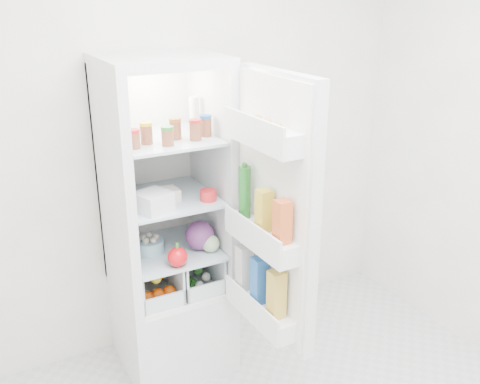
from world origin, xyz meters
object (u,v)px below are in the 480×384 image
refrigerator (166,257)px  fridge_door (272,217)px  red_cabbage (200,235)px  mushroom_bowl (150,246)px

refrigerator → fridge_door: bearing=-64.1°
red_cabbage → fridge_door: 0.58m
mushroom_bowl → fridge_door: 0.78m
mushroom_bowl → fridge_door: size_ratio=0.12×
red_cabbage → mushroom_bowl: bearing=160.8°
red_cabbage → fridge_door: fridge_door is taller
refrigerator → fridge_door: (0.31, -0.64, 0.43)m
refrigerator → mushroom_bowl: bearing=-153.3°
fridge_door → red_cabbage: bearing=16.4°
refrigerator → mushroom_bowl: 0.17m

